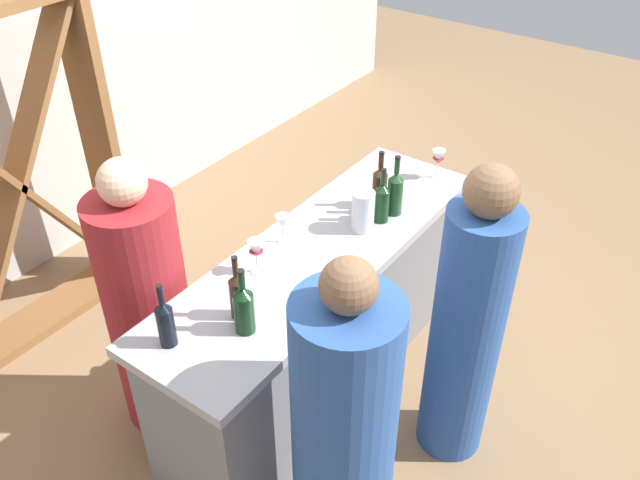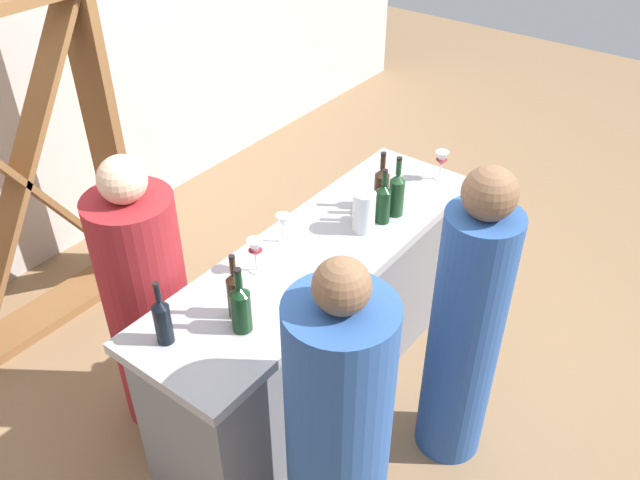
% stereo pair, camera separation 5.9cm
% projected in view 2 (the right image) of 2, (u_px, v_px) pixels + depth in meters
% --- Properties ---
extents(ground_plane, '(12.00, 12.00, 0.00)m').
position_uv_depth(ground_plane, '(320.00, 380.00, 3.68)').
color(ground_plane, '#846647').
extents(back_wall, '(8.00, 0.10, 2.80)m').
position_uv_depth(back_wall, '(23.00, 48.00, 3.92)').
color(back_wall, '#BCB7B2').
rests_on(back_wall, ground).
extents(bar_counter, '(2.05, 0.61, 0.91)m').
position_uv_depth(bar_counter, '(320.00, 319.00, 3.40)').
color(bar_counter, slate).
rests_on(bar_counter, ground).
extents(wine_rack, '(1.21, 0.28, 1.88)m').
position_uv_depth(wine_rack, '(19.00, 180.00, 3.59)').
color(wine_rack, brown).
rests_on(wine_rack, ground).
extents(wine_bottle_leftmost_near_black, '(0.07, 0.07, 0.30)m').
position_uv_depth(wine_bottle_leftmost_near_black, '(162.00, 320.00, 2.58)').
color(wine_bottle_leftmost_near_black, black).
rests_on(wine_bottle_leftmost_near_black, bar_counter).
extents(wine_bottle_second_left_dark_green, '(0.08, 0.08, 0.31)m').
position_uv_depth(wine_bottle_second_left_dark_green, '(241.00, 307.00, 2.63)').
color(wine_bottle_second_left_dark_green, black).
rests_on(wine_bottle_second_left_dark_green, bar_counter).
extents(wine_bottle_center_amber_brown, '(0.07, 0.07, 0.31)m').
position_uv_depth(wine_bottle_center_amber_brown, '(235.00, 293.00, 2.70)').
color(wine_bottle_center_amber_brown, '#331E0F').
rests_on(wine_bottle_center_amber_brown, bar_counter).
extents(wine_bottle_second_right_dark_green, '(0.07, 0.07, 0.29)m').
position_uv_depth(wine_bottle_second_right_dark_green, '(383.00, 202.00, 3.26)').
color(wine_bottle_second_right_dark_green, black).
rests_on(wine_bottle_second_right_dark_green, bar_counter).
extents(wine_bottle_rightmost_olive_green, '(0.08, 0.08, 0.32)m').
position_uv_depth(wine_bottle_rightmost_olive_green, '(397.00, 193.00, 3.30)').
color(wine_bottle_rightmost_olive_green, '#193D1E').
rests_on(wine_bottle_rightmost_olive_green, bar_counter).
extents(wine_bottle_far_right_amber_brown, '(0.08, 0.08, 0.31)m').
position_uv_depth(wine_bottle_far_right_amber_brown, '(381.00, 187.00, 3.36)').
color(wine_bottle_far_right_amber_brown, '#331E0F').
rests_on(wine_bottle_far_right_amber_brown, bar_counter).
extents(wine_glass_near_left, '(0.07, 0.07, 0.17)m').
position_uv_depth(wine_glass_near_left, '(442.00, 160.00, 3.59)').
color(wine_glass_near_left, white).
rests_on(wine_glass_near_left, bar_counter).
extents(wine_glass_near_center, '(0.07, 0.07, 0.17)m').
position_uv_depth(wine_glass_near_center, '(255.00, 250.00, 2.94)').
color(wine_glass_near_center, white).
rests_on(wine_glass_near_center, bar_counter).
extents(wine_glass_near_right, '(0.07, 0.07, 0.15)m').
position_uv_depth(wine_glass_near_right, '(283.00, 222.00, 3.12)').
color(wine_glass_near_right, white).
rests_on(wine_glass_near_right, bar_counter).
extents(water_pitcher, '(0.11, 0.11, 0.21)m').
position_uv_depth(water_pitcher, '(364.00, 212.00, 3.20)').
color(water_pitcher, silver).
rests_on(water_pitcher, bar_counter).
extents(person_left_guest, '(0.36, 0.36, 1.57)m').
position_uv_depth(person_left_guest, '(465.00, 333.00, 2.93)').
color(person_left_guest, '#284C8C').
rests_on(person_left_guest, ground).
extents(person_center_guest, '(0.49, 0.49, 1.56)m').
position_uv_depth(person_center_guest, '(338.00, 438.00, 2.51)').
color(person_center_guest, '#284C8C').
rests_on(person_center_guest, ground).
extents(person_right_guest, '(0.51, 0.51, 1.49)m').
position_uv_depth(person_right_guest, '(148.00, 308.00, 3.15)').
color(person_right_guest, maroon).
rests_on(person_right_guest, ground).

